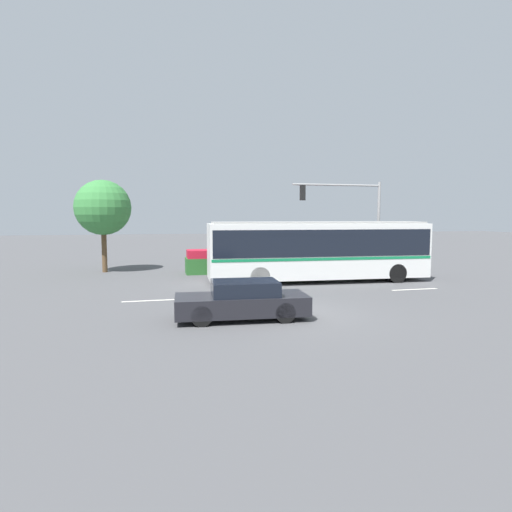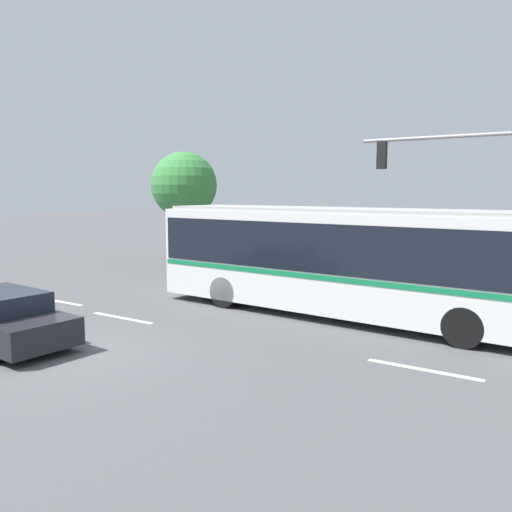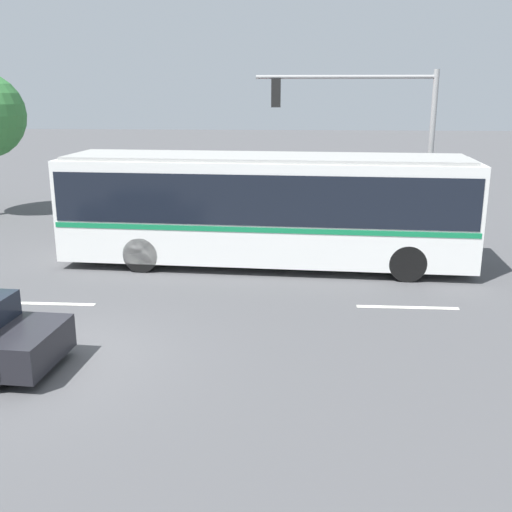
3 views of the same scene
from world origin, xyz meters
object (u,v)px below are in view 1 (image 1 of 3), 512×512
Objects in this scene: city_bus at (318,248)px; street_tree_left at (103,208)px; traffic_light_pole at (354,210)px; sedan_foreground at (242,301)px.

city_bus is 13.55m from street_tree_left.
street_tree_left reaches higher than traffic_light_pole.
street_tree_left is (-6.04, 13.82, 3.38)m from sedan_foreground.
sedan_foreground is at bearing -66.39° from street_tree_left.
traffic_light_pole is 15.62m from street_tree_left.
city_bus is 5.13m from traffic_light_pole.
city_bus is 2.04× the size of traffic_light_pole.
sedan_foreground is at bearing -124.71° from city_bus.
sedan_foreground is 0.79× the size of traffic_light_pole.
sedan_foreground is 0.80× the size of street_tree_left.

